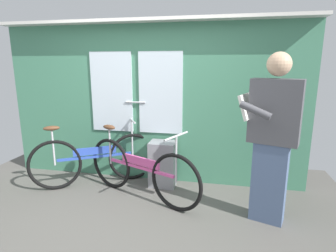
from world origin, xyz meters
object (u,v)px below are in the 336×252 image
bicycle_near_door (140,170)px  passenger_reading_newspaper (272,136)px  trash_bin_by_wall (163,164)px  bicycle_leaning_behind (95,159)px

bicycle_near_door → passenger_reading_newspaper: 1.58m
passenger_reading_newspaper → trash_bin_by_wall: passenger_reading_newspaper is taller
bicycle_near_door → passenger_reading_newspaper: bearing=15.6°
bicycle_near_door → bicycle_leaning_behind: size_ratio=1.07×
bicycle_near_door → passenger_reading_newspaper: size_ratio=0.91×
passenger_reading_newspaper → trash_bin_by_wall: (-1.27, 0.61, -0.62)m
bicycle_leaning_behind → trash_bin_by_wall: bicycle_leaning_behind is taller
bicycle_near_door → bicycle_leaning_behind: bicycle_leaning_behind is taller
trash_bin_by_wall → bicycle_near_door: bearing=-115.6°
bicycle_near_door → trash_bin_by_wall: bearing=88.0°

